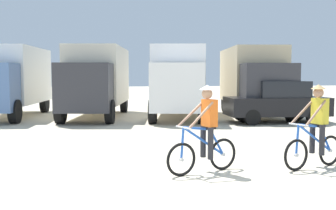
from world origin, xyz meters
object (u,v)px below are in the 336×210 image
Objects in this scene: cyclist_cowboy_hat at (316,129)px; box_truck_tan_camper at (253,78)px; box_truck_white_box at (11,78)px; box_truck_cream_rv at (97,78)px; box_truck_avon_van at (179,78)px; sedan_parked at (277,102)px; cyclist_orange_shirt at (205,132)px.

box_truck_tan_camper is at bearing 75.33° from cyclist_cowboy_hat.
box_truck_tan_camper is at bearing -6.45° from box_truck_white_box.
cyclist_cowboy_hat is (-2.82, -10.76, -1.03)m from box_truck_tan_camper.
box_truck_cream_rv and box_truck_avon_van have the same top height.
box_truck_avon_van is 10.87m from cyclist_cowboy_hat.
box_truck_white_box is 12.41m from sedan_parked.
box_truck_white_box is 15.03m from cyclist_cowboy_hat.
cyclist_cowboy_hat is at bearing 0.47° from cyclist_orange_shirt.
box_truck_avon_van is at bearing -9.18° from box_truck_cream_rv.
box_truck_avon_van is 10.96m from cyclist_orange_shirt.
cyclist_orange_shirt is at bearing -62.15° from box_truck_white_box.
box_truck_cream_rv is at bearing 175.16° from box_truck_tan_camper.
box_truck_cream_rv is at bearing 154.69° from sedan_parked.
box_truck_tan_camper reaches higher than cyclist_orange_shirt.
cyclist_orange_shirt is (-1.53, -10.80, -1.03)m from box_truck_avon_van.
box_truck_cream_rv is 11.71m from cyclist_orange_shirt.
cyclist_orange_shirt is (-5.30, -10.78, -1.03)m from box_truck_tan_camper.
box_truck_cream_rv is 3.87× the size of cyclist_cowboy_hat.
sedan_parked is (3.69, -2.94, -0.99)m from box_truck_avon_van.
box_truck_avon_van is 3.89× the size of cyclist_cowboy_hat.
sedan_parked is at bearing -91.51° from box_truck_tan_camper.
box_truck_tan_camper is at bearing -0.33° from box_truck_avon_van.
sedan_parked is 8.31m from cyclist_cowboy_hat.
box_truck_white_box is 0.99× the size of box_truck_cream_rv.
cyclist_orange_shirt is (2.32, -11.43, -1.03)m from box_truck_cream_rv.
box_truck_cream_rv is 3.91m from box_truck_avon_van.
box_truck_avon_van is at bearing 141.39° from sedan_parked.
box_truck_tan_camper is 3.86× the size of cyclist_orange_shirt.
box_truck_white_box reaches higher than cyclist_cowboy_hat.
box_truck_cream_rv is at bearing 101.49° from cyclist_orange_shirt.
box_truck_avon_van reaches higher than cyclist_orange_shirt.
cyclist_orange_shirt is (-5.22, -7.86, -0.04)m from sedan_parked.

